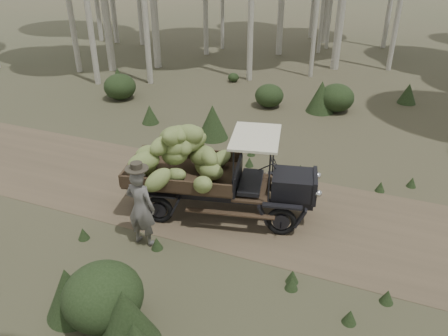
# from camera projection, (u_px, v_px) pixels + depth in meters

# --- Properties ---
(ground) EXTENTS (120.00, 120.00, 0.00)m
(ground) POSITION_uv_depth(u_px,v_px,m) (311.00, 221.00, 10.86)
(ground) COLOR #473D2B
(ground) RESTS_ON ground
(dirt_track) EXTENTS (70.00, 4.00, 0.01)m
(dirt_track) POSITION_uv_depth(u_px,v_px,m) (311.00, 220.00, 10.86)
(dirt_track) COLOR brown
(dirt_track) RESTS_ON ground
(banana_truck) EXTENTS (5.04, 2.85, 2.39)m
(banana_truck) POSITION_uv_depth(u_px,v_px,m) (199.00, 161.00, 10.66)
(banana_truck) COLOR black
(banana_truck) RESTS_ON ground
(farmer) EXTENTS (0.71, 0.52, 2.07)m
(farmer) POSITION_uv_depth(u_px,v_px,m) (141.00, 207.00, 9.64)
(farmer) COLOR #595651
(farmer) RESTS_ON ground
(undergrowth) EXTENTS (23.06, 22.27, 1.37)m
(undergrowth) POSITION_uv_depth(u_px,v_px,m) (229.00, 184.00, 11.35)
(undergrowth) COLOR #233319
(undergrowth) RESTS_ON ground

